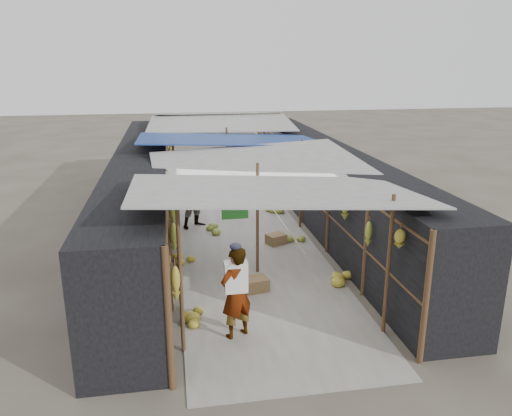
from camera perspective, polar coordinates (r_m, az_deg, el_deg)
ground at (r=9.12m, az=3.53°, el=-14.94°), size 80.00×80.00×0.00m
aisle_slab at (r=14.95m, az=-2.14°, el=-1.96°), size 3.60×16.00×0.02m
stall_left at (r=14.54m, az=-12.80°, el=1.78°), size 1.40×15.00×2.30m
stall_right at (r=15.21m, az=7.95°, el=2.69°), size 1.40×15.00×2.30m
crate_near at (r=10.78m, az=-0.03°, el=-8.73°), size 0.57×0.49×0.30m
crate_mid at (r=13.39m, az=2.30°, el=-3.60°), size 0.59×0.55×0.29m
crate_back at (r=15.93m, az=-2.60°, el=-0.27°), size 0.57×0.52×0.30m
black_basin at (r=19.46m, az=0.73°, el=2.72°), size 0.63×0.63×0.19m
vendor_elderly at (r=8.84m, az=-2.29°, el=-9.66°), size 0.74×0.66×1.71m
shopper_blue at (r=14.64m, az=-6.81°, el=1.27°), size 1.13×1.06×1.85m
vendor_seated at (r=18.39m, az=0.54°, el=3.16°), size 0.62×0.73×0.98m
market_canopy at (r=14.68m, az=-2.29°, el=7.35°), size 5.62×15.20×2.77m
hanging_bananas at (r=14.53m, az=-1.89°, el=4.31°), size 3.95×14.25×0.86m
floor_bananas at (r=13.57m, az=-2.19°, el=-3.30°), size 3.86×10.80×0.34m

